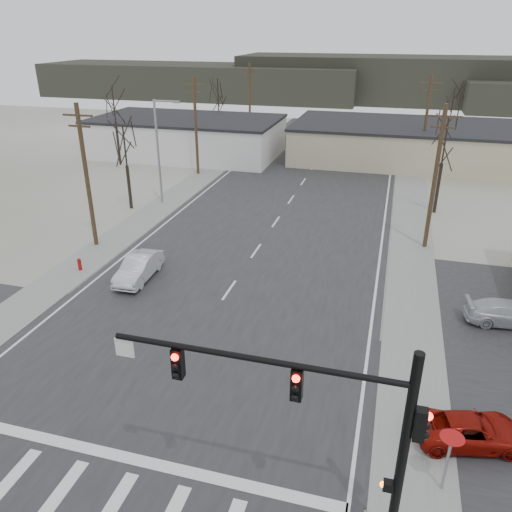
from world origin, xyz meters
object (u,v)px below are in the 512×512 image
Objects in this scene: car_parked_red at (471,430)px; car_parked_silver at (508,313)px; traffic_signal_mast at (335,418)px; fire_hydrant at (80,264)px; car_far_b at (286,141)px; sedan_crossing at (139,268)px; car_far_a at (329,137)px.

car_parked_silver is at bearing -29.45° from car_parked_red.
fire_hydrant is at bearing 141.87° from traffic_signal_mast.
fire_hydrant is 0.23× the size of car_far_b.
sedan_crossing reaches higher than car_parked_silver.
car_parked_silver is at bearing -71.37° from car_far_b.
sedan_crossing is at bearing -99.94° from car_far_b.
car_far_b is 0.92× the size of car_parked_red.
traffic_signal_mast is at bearing -38.13° from fire_hydrant.
car_parked_red is at bearing 97.11° from car_far_a.
traffic_signal_mast is 2.06× the size of car_parked_silver.
traffic_signal_mast reaches higher than car_parked_red.
traffic_signal_mast is at bearing -85.36° from car_far_b.
traffic_signal_mast is 8.11m from car_parked_red.
car_far_b is 52.09m from car_parked_red.
car_far_b is (4.93, 39.92, 0.24)m from fire_hydrant.
car_parked_red is at bearing -28.31° from sedan_crossing.
car_parked_silver is at bearing -1.12° from sedan_crossing.
car_parked_red is (12.72, -52.25, -0.26)m from car_far_a.
traffic_signal_mast is 16.96m from car_parked_silver.
traffic_signal_mast is 1.57× the size of car_far_a.
car_far_a reaches higher than car_far_b.
sedan_crossing reaches higher than fire_hydrant.
car_parked_red is at bearing 157.51° from car_parked_silver.
sedan_crossing reaches higher than car_far_b.
traffic_signal_mast is at bearing 146.86° from car_parked_silver.
car_far_a is 6.15m from car_far_b.
car_far_b is 0.87× the size of car_parked_silver.
car_parked_red is at bearing 47.81° from traffic_signal_mast.
car_parked_silver is at bearing 103.37° from car_far_a.
car_far_a is (-8.00, 57.45, -3.80)m from traffic_signal_mast.
fire_hydrant is at bearing 55.50° from car_parked_red.
traffic_signal_mast is at bearing 124.85° from car_parked_red.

